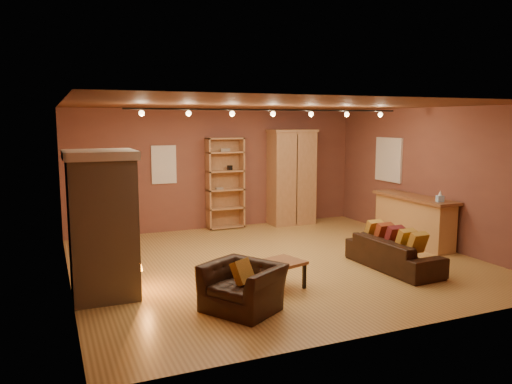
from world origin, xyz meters
name	(u,v)px	position (x,y,z in m)	size (l,w,h in m)	color
floor	(277,262)	(0.00, 0.00, 0.00)	(7.00, 7.00, 0.00)	#A27739
ceiling	(278,105)	(0.00, 0.00, 2.80)	(7.00, 7.00, 0.00)	brown
back_wall	(218,169)	(0.00, 3.25, 1.40)	(7.00, 0.02, 2.80)	brown
left_wall	(66,197)	(-3.50, 0.00, 1.40)	(0.02, 6.50, 2.80)	brown
right_wall	(433,177)	(3.50, 0.00, 1.40)	(0.02, 6.50, 2.80)	brown
fireplace	(103,224)	(-3.04, -0.60, 1.06)	(1.01, 0.98, 2.12)	tan
back_window	(164,165)	(-1.30, 3.23, 1.55)	(0.56, 0.04, 0.86)	white
bookcase	(224,182)	(0.11, 3.14, 1.09)	(0.88, 0.34, 2.14)	tan
armoire	(291,177)	(1.78, 2.96, 1.16)	(1.14, 0.65, 2.32)	tan
bar_counter	(413,219)	(3.20, 0.17, 0.51)	(0.56, 2.08, 0.99)	tan
tissue_box	(440,197)	(3.15, -0.60, 1.08)	(0.15, 0.15, 0.22)	#94C0EC
right_window	(389,160)	(3.47, 1.40, 1.65)	(0.05, 0.90, 1.00)	white
loveseat	(394,247)	(1.69, -1.13, 0.37)	(0.62, 1.85, 0.76)	black
armchair	(243,279)	(-1.40, -1.88, 0.43)	(1.05, 1.16, 0.85)	black
coffee_table	(283,265)	(-0.51, -1.28, 0.36)	(0.69, 0.69, 0.42)	brown
track_rail	(273,112)	(0.00, 0.20, 2.68)	(5.20, 0.09, 0.13)	black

